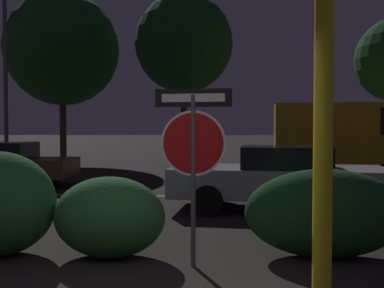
% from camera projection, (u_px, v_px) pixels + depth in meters
% --- Properties ---
extents(road_center_stripe, '(32.76, 0.12, 0.01)m').
position_uv_depth(road_center_stripe, '(186.00, 196.00, 10.75)').
color(road_center_stripe, gold).
rests_on(road_center_stripe, ground_plane).
extents(stop_sign, '(0.94, 0.09, 2.17)m').
position_uv_depth(stop_sign, '(193.00, 142.00, 5.19)').
color(stop_sign, '#4C4C51').
rests_on(stop_sign, ground_plane).
extents(yellow_pole_right, '(0.16, 0.16, 3.19)m').
position_uv_depth(yellow_pole_right, '(323.00, 139.00, 3.51)').
color(yellow_pole_right, yellow).
rests_on(yellow_pole_right, ground_plane).
extents(hedge_bush_2, '(1.47, 0.94, 1.06)m').
position_uv_depth(hedge_bush_2, '(109.00, 217.00, 5.60)').
color(hedge_bush_2, '#2D6633').
rests_on(hedge_bush_2, ground_plane).
extents(hedge_bush_3, '(2.09, 0.91, 1.17)m').
position_uv_depth(hedge_bush_3, '(325.00, 213.00, 5.59)').
color(hedge_bush_3, '#19421E').
rests_on(hedge_bush_3, ground_plane).
extents(passing_car_2, '(4.64, 2.13, 1.33)m').
position_uv_depth(passing_car_2, '(279.00, 177.00, 8.89)').
color(passing_car_2, '#9E9EA3').
rests_on(passing_car_2, ground_plane).
extents(delivery_truck, '(6.06, 2.75, 2.70)m').
position_uv_depth(delivery_truck, '(356.00, 132.00, 16.83)').
color(delivery_truck, gold).
rests_on(delivery_truck, ground_plane).
extents(street_lamp, '(0.43, 0.43, 8.08)m').
position_uv_depth(street_lamp, '(5.00, 48.00, 17.23)').
color(street_lamp, '#4C4C51').
rests_on(street_lamp, ground_plane).
extents(tree_0, '(4.56, 4.56, 7.99)m').
position_uv_depth(tree_0, '(184.00, 44.00, 19.92)').
color(tree_0, '#422D1E').
rests_on(tree_0, ground_plane).
extents(tree_2, '(5.58, 5.58, 8.46)m').
position_uv_depth(tree_2, '(62.00, 49.00, 21.14)').
color(tree_2, '#422D1E').
rests_on(tree_2, ground_plane).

